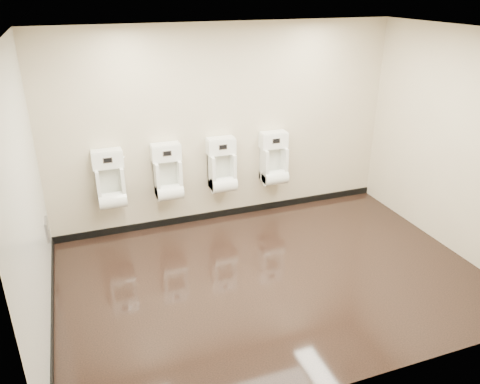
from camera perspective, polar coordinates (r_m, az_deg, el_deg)
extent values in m
cube|color=black|center=(5.75, 3.91, -10.29)|extent=(5.00, 3.50, 0.00)
cube|color=white|center=(4.77, 4.90, 18.69)|extent=(5.00, 3.50, 0.00)
cube|color=beige|center=(6.64, -1.84, 7.98)|extent=(5.00, 0.02, 2.80)
cube|color=beige|center=(3.73, 15.38, -6.49)|extent=(5.00, 0.02, 2.80)
cube|color=beige|center=(4.72, -24.57, -1.19)|extent=(0.02, 3.50, 2.80)
cube|color=beige|center=(6.49, 25.05, 5.30)|extent=(0.02, 3.50, 2.80)
cube|color=silver|center=(4.72, -24.51, -1.18)|extent=(0.01, 3.50, 2.80)
cube|color=black|center=(7.13, -1.67, -2.53)|extent=(5.00, 0.02, 0.10)
cube|color=black|center=(5.40, -21.93, -14.25)|extent=(0.02, 3.50, 0.10)
cube|color=#9E9EA3|center=(6.18, -22.47, -4.23)|extent=(0.03, 0.25, 0.25)
cylinder|color=silver|center=(6.18, -22.30, -4.21)|extent=(0.02, 0.04, 0.04)
cube|color=white|center=(6.44, -15.50, 0.73)|extent=(0.36, 0.26, 0.51)
cube|color=silver|center=(6.50, -15.61, 1.33)|extent=(0.27, 0.01, 0.39)
cylinder|color=white|center=(6.44, -15.26, -0.99)|extent=(0.36, 0.22, 0.22)
cube|color=white|center=(6.34, -15.89, 3.86)|extent=(0.40, 0.19, 0.22)
cube|color=black|center=(6.24, -15.82, 3.74)|extent=(0.10, 0.01, 0.05)
cube|color=silver|center=(6.24, -15.82, 3.75)|extent=(0.12, 0.01, 0.07)
cylinder|color=silver|center=(6.35, -14.05, 4.11)|extent=(0.01, 0.03, 0.03)
cube|color=white|center=(6.52, -8.77, 1.66)|extent=(0.36, 0.26, 0.51)
cube|color=silver|center=(6.58, -8.94, 2.25)|extent=(0.27, 0.01, 0.39)
cylinder|color=white|center=(6.53, -8.54, -0.04)|extent=(0.36, 0.22, 0.22)
cube|color=white|center=(6.42, -9.04, 4.77)|extent=(0.40, 0.19, 0.22)
cube|color=black|center=(6.32, -8.86, 4.66)|extent=(0.10, 0.01, 0.05)
cube|color=silver|center=(6.33, -8.87, 4.67)|extent=(0.12, 0.01, 0.07)
cylinder|color=silver|center=(6.46, -7.25, 5.00)|extent=(0.01, 0.03, 0.03)
cube|color=white|center=(6.70, -2.20, 2.55)|extent=(0.36, 0.26, 0.51)
cube|color=silver|center=(6.76, -2.43, 3.12)|extent=(0.27, 0.01, 0.39)
cylinder|color=white|center=(6.71, -1.99, 0.90)|extent=(0.36, 0.22, 0.22)
cube|color=white|center=(6.60, -2.34, 5.59)|extent=(0.40, 0.19, 0.22)
cube|color=black|center=(6.51, -2.08, 5.50)|extent=(0.10, 0.01, 0.05)
cube|color=silver|center=(6.51, -2.08, 5.51)|extent=(0.12, 0.01, 0.07)
cylinder|color=silver|center=(6.67, -0.66, 5.79)|extent=(0.01, 0.03, 0.03)
cube|color=white|center=(6.97, 4.13, 3.38)|extent=(0.36, 0.26, 0.51)
cube|color=silver|center=(7.03, 3.86, 3.92)|extent=(0.27, 0.01, 0.39)
cylinder|color=white|center=(6.98, 4.32, 1.79)|extent=(0.36, 0.22, 0.22)
cube|color=white|center=(6.88, 4.11, 6.31)|extent=(0.40, 0.19, 0.22)
cube|color=black|center=(6.78, 4.45, 6.23)|extent=(0.10, 0.01, 0.05)
cube|color=silver|center=(6.79, 4.44, 6.23)|extent=(0.12, 0.01, 0.07)
cylinder|color=silver|center=(6.96, 5.66, 6.47)|extent=(0.01, 0.03, 0.03)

